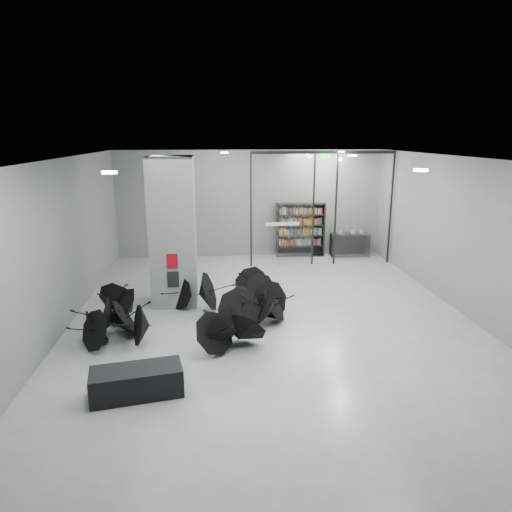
{
  "coord_description": "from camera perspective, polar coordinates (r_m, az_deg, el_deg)",
  "views": [
    {
      "loc": [
        -1.42,
        -10.49,
        4.54
      ],
      "look_at": [
        -0.3,
        1.5,
        1.4
      ],
      "focal_mm": 32.78,
      "sensor_mm": 36.0,
      "label": 1
    }
  ],
  "objects": [
    {
      "name": "exit_sign",
      "position": [
        16.26,
        8.43,
        11.92
      ],
      "size": [
        0.3,
        0.06,
        0.15
      ],
      "primitive_type": "cube",
      "color": "#0CE533",
      "rests_on": "room"
    },
    {
      "name": "info_panel",
      "position": [
        12.47,
        -10.07,
        -2.82
      ],
      "size": [
        0.3,
        0.03,
        0.42
      ],
      "primitive_type": "cube",
      "color": "black",
      "rests_on": "column"
    },
    {
      "name": "glass_partition",
      "position": [
        16.61,
        8.03,
        6.3
      ],
      "size": [
        5.06,
        0.08,
        4.0
      ],
      "color": "silver",
      "rests_on": "ground"
    },
    {
      "name": "umbrella_cluster",
      "position": [
        11.49,
        -6.92,
        -7.12
      ],
      "size": [
        5.33,
        5.0,
        1.28
      ],
      "color": "black",
      "rests_on": "ground"
    },
    {
      "name": "room",
      "position": [
        10.72,
        2.36,
        5.5
      ],
      "size": [
        14.0,
        14.02,
        4.01
      ],
      "color": "gray",
      "rests_on": "ground"
    },
    {
      "name": "fire_cabinet",
      "position": [
        12.34,
        -10.18,
        -0.61
      ],
      "size": [
        0.28,
        0.04,
        0.38
      ],
      "primitive_type": "cube",
      "color": "#A50A07",
      "rests_on": "column"
    },
    {
      "name": "bench",
      "position": [
        8.9,
        -14.35,
        -14.64
      ],
      "size": [
        1.7,
        0.97,
        0.52
      ],
      "primitive_type": "cube",
      "rotation": [
        0.0,
        0.0,
        0.18
      ],
      "color": "black",
      "rests_on": "ground"
    },
    {
      "name": "shop_counter",
      "position": [
        18.3,
        11.35,
        1.35
      ],
      "size": [
        1.47,
        0.66,
        0.87
      ],
      "primitive_type": "cube",
      "rotation": [
        0.0,
        0.0,
        -0.06
      ],
      "color": "black",
      "rests_on": "ground"
    },
    {
      "name": "column",
      "position": [
        12.79,
        -10.09,
        2.93
      ],
      "size": [
        1.2,
        1.2,
        4.0
      ],
      "primitive_type": "cube",
      "color": "slate",
      "rests_on": "ground"
    },
    {
      "name": "bookshelf",
      "position": [
        17.91,
        5.45,
        3.19
      ],
      "size": [
        1.86,
        0.45,
        2.03
      ],
      "primitive_type": null,
      "rotation": [
        0.0,
        0.0,
        -0.05
      ],
      "color": "black",
      "rests_on": "ground"
    }
  ]
}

